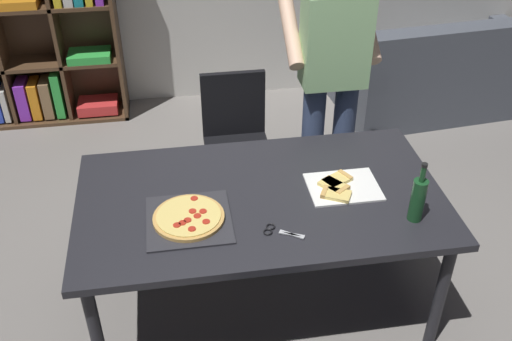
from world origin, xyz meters
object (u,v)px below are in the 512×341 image
chair_far_side (236,133)px  person_serving_pizza (332,75)px  kitchen_scissors (277,231)px  couch (442,76)px  dining_table (261,206)px  bookshelf (24,9)px  wine_bottle (418,199)px  pepperoni_pizza_on_tray (189,218)px

chair_far_side → person_serving_pizza: size_ratio=0.51×
kitchen_scissors → couch: bearing=50.4°
dining_table → couch: couch is taller
dining_table → bookshelf: bookshelf is taller
wine_bottle → chair_far_side: bearing=118.2°
person_serving_pizza → kitchen_scissors: size_ratio=9.03×
pepperoni_pizza_on_tray → person_serving_pizza: bearing=44.8°
dining_table → pepperoni_pizza_on_tray: pepperoni_pizza_on_tray is taller
couch → person_serving_pizza: bearing=-138.2°
chair_far_side → couch: bearing=27.4°
dining_table → pepperoni_pizza_on_tray: 0.40m
couch → wine_bottle: (-1.21, -2.28, 0.57)m
chair_far_side → person_serving_pizza: bearing=-21.5°
dining_table → bookshelf: 2.81m
bookshelf → person_serving_pizza: bearing=-38.2°
pepperoni_pizza_on_tray → wine_bottle: (1.06, -0.15, 0.10)m
couch → wine_bottle: bearing=-118.1°
bookshelf → pepperoni_pizza_on_tray: bookshelf is taller
chair_far_side → bookshelf: bearing=136.8°
dining_table → wine_bottle: bearing=-22.7°
dining_table → pepperoni_pizza_on_tray: (-0.37, -0.14, 0.08)m
chair_far_side → wine_bottle: size_ratio=2.85×
chair_far_side → pepperoni_pizza_on_tray: 1.22m
bookshelf → kitchen_scissors: bearing=-60.6°
person_serving_pizza → pepperoni_pizza_on_tray: bearing=-135.2°
dining_table → wine_bottle: (0.69, -0.29, 0.18)m
dining_table → bookshelf: size_ratio=0.94×
chair_far_side → wine_bottle: wine_bottle is taller
dining_table → couch: size_ratio=1.03×
chair_far_side → bookshelf: size_ratio=0.46×
wine_bottle → dining_table: bearing=157.3°
person_serving_pizza → wine_bottle: (0.13, -1.07, -0.13)m
couch → bookshelf: bookshelf is taller
couch → kitchen_scissors: bearing=-129.6°
chair_far_side → bookshelf: (-1.47, 1.38, 0.43)m
couch → person_serving_pizza: 1.94m
pepperoni_pizza_on_tray → dining_table: bearing=20.6°
pepperoni_pizza_on_tray → wine_bottle: 1.07m
chair_far_side → couch: chair_far_side is taller
bookshelf → person_serving_pizza: 2.58m
bookshelf → wine_bottle: 3.44m
pepperoni_pizza_on_tray → kitchen_scissors: 0.42m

